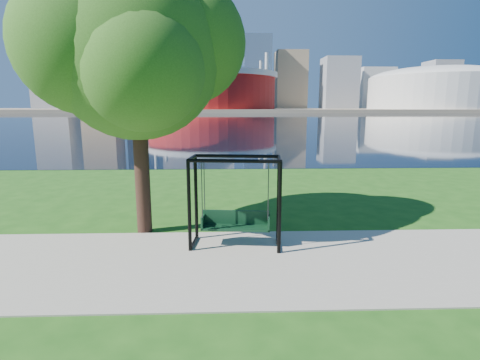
{
  "coord_description": "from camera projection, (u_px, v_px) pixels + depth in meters",
  "views": [
    {
      "loc": [
        -0.29,
        -8.11,
        3.34
      ],
      "look_at": [
        -0.01,
        0.0,
        1.75
      ],
      "focal_mm": 28.0,
      "sensor_mm": 36.0,
      "label": 1
    }
  ],
  "objects": [
    {
      "name": "stadium",
      "position": [
        211.0,
        89.0,
        236.02
      ],
      "size": [
        83.0,
        83.0,
        32.0
      ],
      "color": "maroon",
      "rests_on": "far_bank"
    },
    {
      "name": "far_bank",
      "position": [
        227.0,
        110.0,
        308.54
      ],
      "size": [
        900.0,
        228.0,
        2.0
      ],
      "primitive_type": "cube",
      "color": "#937F60",
      "rests_on": "ground"
    },
    {
      "name": "path",
      "position": [
        241.0,
        263.0,
        8.12
      ],
      "size": [
        120.0,
        4.0,
        0.03
      ],
      "primitive_type": "cube",
      "color": "#9E937F",
      "rests_on": "ground"
    },
    {
      "name": "swing",
      "position": [
        236.0,
        204.0,
        8.94
      ],
      "size": [
        2.23,
        1.15,
        2.2
      ],
      "rotation": [
        0.0,
        0.0,
        -0.11
      ],
      "color": "black",
      "rests_on": "ground"
    },
    {
      "name": "arena",
      "position": [
        437.0,
        87.0,
        240.66
      ],
      "size": [
        84.0,
        84.0,
        26.56
      ],
      "color": "beige",
      "rests_on": "far_bank"
    },
    {
      "name": "park_tree",
      "position": [
        134.0,
        49.0,
        9.31
      ],
      "size": [
        5.52,
        4.98,
        6.85
      ],
      "color": "black",
      "rests_on": "ground"
    },
    {
      "name": "ground",
      "position": [
        240.0,
        254.0,
        8.61
      ],
      "size": [
        900.0,
        900.0,
        0.0
      ],
      "primitive_type": "plane",
      "color": "#1E5114",
      "rests_on": "ground"
    },
    {
      "name": "skyline",
      "position": [
        222.0,
        68.0,
        314.83
      ],
      "size": [
        392.0,
        66.0,
        96.5
      ],
      "color": "gray",
      "rests_on": "far_bank"
    },
    {
      "name": "river",
      "position": [
        228.0,
        119.0,
        108.65
      ],
      "size": [
        900.0,
        180.0,
        0.02
      ],
      "primitive_type": "cube",
      "color": "black",
      "rests_on": "ground"
    }
  ]
}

